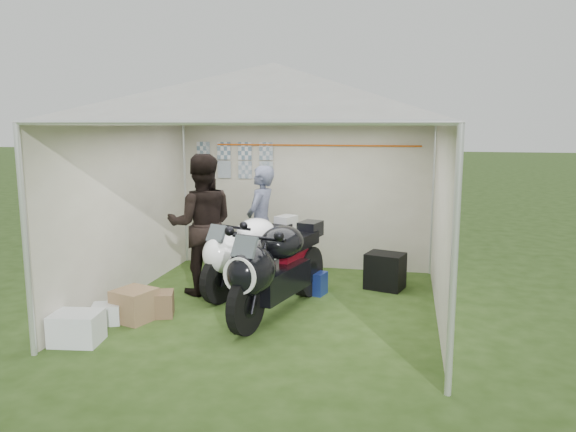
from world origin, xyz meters
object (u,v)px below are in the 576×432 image
motorcycle_white (248,251)px  crate_3 (155,304)px  equipment_box (385,271)px  crate_0 (77,328)px  motorcycle_black (275,266)px  crate_1 (134,305)px  canopy_tent (274,99)px  paddock_stand (311,282)px  person_dark_jacket (202,224)px  crate_2 (107,314)px  person_blue_jacket (261,223)px

motorcycle_white → crate_3: bearing=-103.1°
equipment_box → crate_0: size_ratio=1.01×
motorcycle_black → crate_1: bearing=-148.0°
crate_0 → crate_1: bearing=70.9°
crate_3 → canopy_tent: bearing=28.4°
crate_1 → crate_0: bearing=-109.1°
paddock_stand → equipment_box: bearing=24.5°
equipment_box → crate_0: 4.09m
person_dark_jacket → crate_3: (-0.23, -1.02, -0.80)m
motorcycle_black → crate_3: motorcycle_black is taller
paddock_stand → crate_3: 2.11m
canopy_tent → crate_2: 3.20m
canopy_tent → crate_2: (-1.75, -1.06, -2.46)m
crate_0 → paddock_stand: bearing=46.6°
equipment_box → crate_2: (-3.09, -2.08, -0.14)m
paddock_stand → equipment_box: size_ratio=0.81×
person_dark_jacket → crate_0: person_dark_jacket is taller
paddock_stand → equipment_box: equipment_box is taller
crate_0 → crate_2: crate_0 is taller
motorcycle_white → crate_2: 2.05m
canopy_tent → crate_2: bearing=-148.7°
paddock_stand → person_blue_jacket: (-0.85, 0.59, 0.69)m
equipment_box → crate_2: equipment_box is taller
canopy_tent → motorcycle_black: canopy_tent is taller
crate_0 → crate_2: 0.60m
equipment_box → canopy_tent: bearing=-142.8°
motorcycle_black → crate_1: size_ratio=5.27×
crate_2 → crate_3: bearing=39.0°
paddock_stand → motorcycle_black: bearing=-104.9°
paddock_stand → person_dark_jacket: person_dark_jacket is taller
canopy_tent → motorcycle_white: 2.11m
crate_1 → paddock_stand: bearing=38.5°
crate_1 → crate_3: bearing=47.7°
crate_2 → crate_1: bearing=32.1°
person_dark_jacket → crate_2: size_ratio=6.02×
motorcycle_black → person_dark_jacket: (-1.18, 0.72, 0.33)m
motorcycle_black → equipment_box: bearing=64.0°
equipment_box → motorcycle_white: bearing=-163.5°
crate_0 → crate_3: 1.05m
motorcycle_white → crate_2: bearing=-107.6°
crate_3 → equipment_box: bearing=33.1°
canopy_tent → equipment_box: canopy_tent is taller
person_blue_jacket → crate_3: person_blue_jacket is taller
canopy_tent → person_blue_jacket: (-0.48, 1.17, -1.73)m
person_dark_jacket → equipment_box: size_ratio=3.78×
motorcycle_white → person_blue_jacket: bearing=111.6°
paddock_stand → equipment_box: 1.08m
motorcycle_white → equipment_box: 1.93m
canopy_tent → person_blue_jacket: size_ratio=3.37×
paddock_stand → person_blue_jacket: person_blue_jacket is taller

